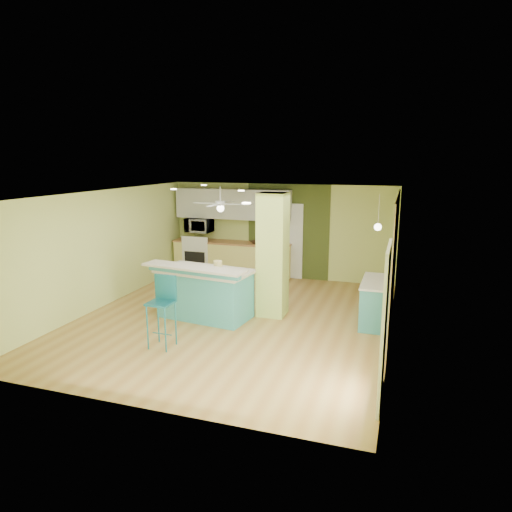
{
  "coord_description": "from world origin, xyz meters",
  "views": [
    {
      "loc": [
        3.14,
        -8.11,
        3.17
      ],
      "look_at": [
        0.33,
        0.4,
        1.23
      ],
      "focal_mm": 32.0,
      "sensor_mm": 36.0,
      "label": 1
    }
  ],
  "objects_px": {
    "peninsula": "(205,292)",
    "fruit_bowl": "(256,242)",
    "bar_stool": "(163,299)",
    "canister": "(218,265)",
    "side_counter": "(376,302)"
  },
  "relations": [
    {
      "from": "canister",
      "to": "bar_stool",
      "type": "bearing_deg",
      "value": -100.8
    },
    {
      "from": "bar_stool",
      "to": "side_counter",
      "type": "xyz_separation_m",
      "value": [
        3.37,
        2.26,
        -0.4
      ]
    },
    {
      "from": "bar_stool",
      "to": "fruit_bowl",
      "type": "relative_size",
      "value": 4.16
    },
    {
      "from": "peninsula",
      "to": "fruit_bowl",
      "type": "bearing_deg",
      "value": 97.18
    },
    {
      "from": "peninsula",
      "to": "side_counter",
      "type": "height_order",
      "value": "peninsula"
    },
    {
      "from": "peninsula",
      "to": "fruit_bowl",
      "type": "xyz_separation_m",
      "value": [
        0.0,
        3.28,
        0.45
      ]
    },
    {
      "from": "fruit_bowl",
      "to": "peninsula",
      "type": "bearing_deg",
      "value": -90.01
    },
    {
      "from": "fruit_bowl",
      "to": "canister",
      "type": "height_order",
      "value": "canister"
    },
    {
      "from": "bar_stool",
      "to": "canister",
      "type": "xyz_separation_m",
      "value": [
        0.31,
        1.64,
        0.25
      ]
    },
    {
      "from": "side_counter",
      "to": "canister",
      "type": "distance_m",
      "value": 3.18
    },
    {
      "from": "bar_stool",
      "to": "canister",
      "type": "height_order",
      "value": "bar_stool"
    },
    {
      "from": "side_counter",
      "to": "fruit_bowl",
      "type": "xyz_separation_m",
      "value": [
        -3.29,
        2.54,
        0.55
      ]
    },
    {
      "from": "bar_stool",
      "to": "side_counter",
      "type": "relative_size",
      "value": 0.93
    },
    {
      "from": "peninsula",
      "to": "fruit_bowl",
      "type": "relative_size",
      "value": 7.31
    },
    {
      "from": "canister",
      "to": "side_counter",
      "type": "bearing_deg",
      "value": 11.43
    }
  ]
}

